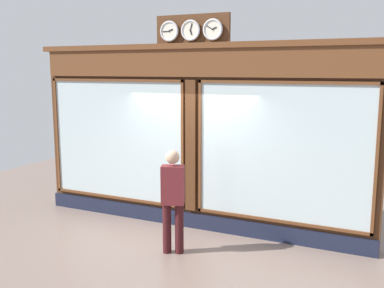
% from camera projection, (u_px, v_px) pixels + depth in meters
% --- Properties ---
extents(shop_facade, '(6.65, 0.42, 3.89)m').
position_uv_depth(shop_facade, '(195.00, 137.00, 8.22)').
color(shop_facade, '#4C2B16').
rests_on(shop_facade, ground_plane).
extents(pedestrian, '(0.41, 0.33, 1.69)m').
position_uv_depth(pedestrian, '(173.00, 197.00, 7.07)').
color(pedestrian, '#3A1316').
rests_on(pedestrian, ground_plane).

